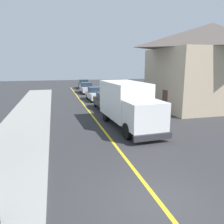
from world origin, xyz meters
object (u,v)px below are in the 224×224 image
at_px(box_truck, 128,103).
at_px(parked_car_near, 106,101).
at_px(parked_car_furthest, 84,84).
at_px(parked_car_mid, 95,94).
at_px(house_across_street, 209,65).
at_px(parked_car_far, 87,88).

relative_size(box_truck, parked_car_near, 1.65).
bearing_deg(parked_car_near, parked_car_furthest, 88.72).
distance_m(parked_car_mid, house_across_street, 13.53).
xyz_separation_m(parked_car_near, house_across_street, (10.55, -1.76, 3.64)).
height_order(parked_car_mid, parked_car_furthest, same).
distance_m(parked_car_mid, parked_car_far, 7.41).
distance_m(parked_car_near, parked_car_mid, 5.87).
height_order(box_truck, house_across_street, house_across_street).
bearing_deg(parked_car_far, box_truck, -89.82).
xyz_separation_m(box_truck, parked_car_mid, (-0.03, 12.67, -0.97)).
xyz_separation_m(box_truck, parked_car_near, (-0.02, 6.80, -0.97)).
xyz_separation_m(parked_car_near, parked_car_mid, (-0.01, 5.87, 0.00)).
height_order(parked_car_near, house_across_street, house_across_street).
bearing_deg(parked_car_furthest, parked_car_near, -91.28).
height_order(parked_car_furthest, house_across_street, house_across_street).
distance_m(parked_car_near, parked_car_far, 13.28).
height_order(box_truck, parked_car_furthest, box_truck).
xyz_separation_m(box_truck, parked_car_furthest, (0.44, 27.18, -0.97)).
distance_m(box_truck, parked_car_furthest, 27.20).
bearing_deg(parked_car_mid, parked_car_furthest, 88.16).
distance_m(box_truck, parked_car_far, 20.10).
relative_size(parked_car_mid, parked_car_furthest, 0.99).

